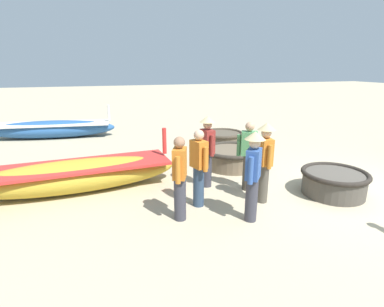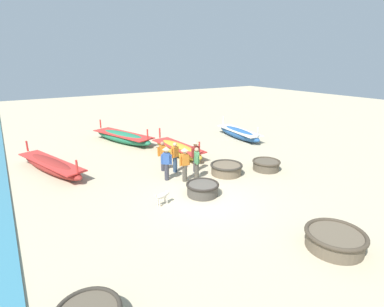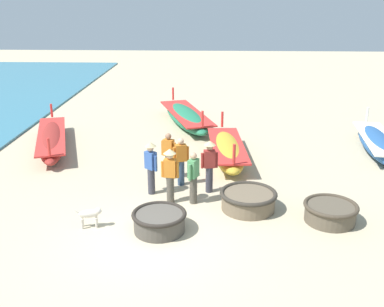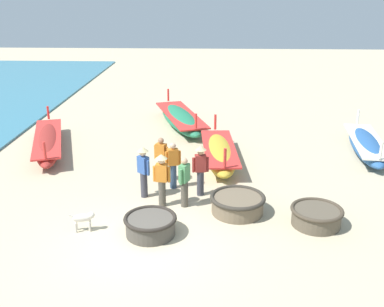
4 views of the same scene
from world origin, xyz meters
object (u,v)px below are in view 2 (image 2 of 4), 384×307
(long_boat_ochre_hull, at_px, (239,133))
(long_boat_red_hull, at_px, (123,137))
(coracle_front_right, at_px, (266,165))
(fisherman_with_hat, at_px, (195,154))
(coracle_beside_post, at_px, (335,239))
(coracle_far_left, at_px, (203,189))
(long_boat_blue_hull, at_px, (178,149))
(fisherman_by_coracle, at_px, (197,162))
(long_boat_green_hull, at_px, (51,165))
(fisherman_hauling, at_px, (163,155))
(coracle_nearest, at_px, (226,169))
(fisherman_standing_left, at_px, (185,162))
(dog, at_px, (163,196))
(fisherman_standing_right, at_px, (175,157))
(fisherman_crouching, at_px, (167,161))

(long_boat_ochre_hull, bearing_deg, long_boat_red_hull, 155.48)
(long_boat_ochre_hull, bearing_deg, coracle_front_right, -118.79)
(fisherman_with_hat, bearing_deg, coracle_beside_post, -90.07)
(coracle_far_left, xyz_separation_m, long_boat_blue_hull, (1.92, 5.41, 0.08))
(fisherman_by_coracle, bearing_deg, long_boat_blue_hull, 73.52)
(long_boat_green_hull, xyz_separation_m, fisherman_by_coracle, (5.83, -4.78, 0.49))
(long_boat_blue_hull, bearing_deg, fisherman_hauling, -136.37)
(coracle_front_right, relative_size, fisherman_with_hat, 0.87)
(coracle_front_right, bearing_deg, coracle_nearest, 163.38)
(fisherman_standing_left, xyz_separation_m, fisherman_with_hat, (1.13, 0.81, 0.00))
(coracle_nearest, bearing_deg, fisherman_by_coracle, 167.66)
(long_boat_ochre_hull, relative_size, long_boat_green_hull, 0.86)
(coracle_beside_post, relative_size, long_boat_ochre_hull, 0.37)
(coracle_beside_post, bearing_deg, fisherman_by_coracle, 93.66)
(long_boat_red_hull, bearing_deg, dog, -101.26)
(fisherman_by_coracle, bearing_deg, coracle_beside_post, -86.34)
(coracle_beside_post, relative_size, fisherman_by_coracle, 1.16)
(dog, bearing_deg, fisherman_by_coracle, 30.79)
(fisherman_standing_right, bearing_deg, long_boat_green_hull, 147.23)
(long_boat_ochre_hull, height_order, fisherman_hauling, fisherman_hauling)
(long_boat_blue_hull, xyz_separation_m, fisherman_with_hat, (-0.64, -2.91, 0.59))
(coracle_far_left, distance_m, fisherman_hauling, 3.56)
(fisherman_by_coracle, bearing_deg, coracle_front_right, -14.83)
(coracle_front_right, xyz_separation_m, long_boat_blue_hull, (-2.63, 4.71, 0.09))
(coracle_nearest, relative_size, long_boat_blue_hull, 0.35)
(coracle_far_left, relative_size, long_boat_red_hull, 0.25)
(coracle_beside_post, xyz_separation_m, fisherman_hauling, (-1.33, 8.84, 0.53))
(coracle_front_right, distance_m, dog, 6.39)
(coracle_beside_post, distance_m, fisherman_crouching, 7.85)
(coracle_far_left, bearing_deg, coracle_nearest, 29.45)
(long_boat_ochre_hull, distance_m, fisherman_standing_left, 9.07)
(coracle_beside_post, distance_m, coracle_front_right, 6.86)
(coracle_beside_post, distance_m, long_boat_blue_hull, 10.75)
(fisherman_standing_right, bearing_deg, fisherman_hauling, 130.83)
(fisherman_with_hat, bearing_deg, long_boat_blue_hull, 77.55)
(long_boat_red_hull, bearing_deg, long_boat_blue_hull, -69.18)
(long_boat_ochre_hull, height_order, dog, long_boat_ochre_hull)
(long_boat_red_hull, distance_m, fisherman_hauling, 6.55)
(coracle_far_left, distance_m, fisherman_by_coracle, 1.96)
(fisherman_standing_left, height_order, fisherman_by_coracle, fisherman_standing_left)
(fisherman_by_coracle, xyz_separation_m, dog, (-2.64, -1.57, -0.46))
(long_boat_red_hull, distance_m, long_boat_blue_hull, 4.96)
(coracle_far_left, relative_size, fisherman_crouching, 0.85)
(fisherman_standing_left, bearing_deg, coracle_nearest, -8.70)
(coracle_front_right, xyz_separation_m, long_boat_red_hull, (-4.39, 9.34, 0.09))
(coracle_nearest, relative_size, fisherman_standing_right, 1.04)
(long_boat_red_hull, relative_size, fisherman_by_coracle, 3.60)
(fisherman_with_hat, xyz_separation_m, fisherman_standing_right, (-0.91, 0.51, -0.12))
(long_boat_red_hull, height_order, long_boat_blue_hull, long_boat_blue_hull)
(coracle_nearest, relative_size, long_boat_ochre_hull, 0.33)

